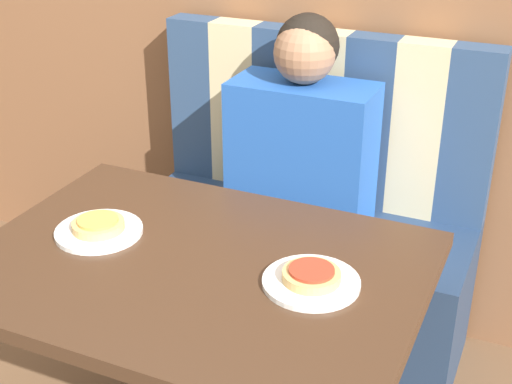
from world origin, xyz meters
TOP-DOWN VIEW (x-y plane):
  - booth_seat at (0.00, 0.69)m, footprint 1.09×0.48m
  - booth_backrest at (-0.00, 0.88)m, footprint 1.09×0.10m
  - dining_table at (0.00, 0.00)m, footprint 1.03×0.75m
  - person at (0.00, 0.69)m, footprint 0.43×0.22m
  - plate_left at (-0.27, 0.02)m, footprint 0.21×0.21m
  - plate_right at (0.27, 0.02)m, footprint 0.21×0.21m
  - pizza_left at (-0.27, 0.02)m, footprint 0.13×0.13m
  - pizza_right at (0.27, 0.02)m, footprint 0.13×0.13m

SIDE VIEW (x-z plane):
  - booth_seat at x=0.00m, z-range 0.00..0.49m
  - dining_table at x=0.00m, z-range 0.27..0.98m
  - plate_left at x=-0.27m, z-range 0.72..0.73m
  - plate_right at x=0.27m, z-range 0.72..0.73m
  - pizza_left at x=-0.27m, z-range 0.73..0.75m
  - pizza_right at x=0.27m, z-range 0.73..0.75m
  - booth_backrest at x=0.00m, z-range 0.49..1.05m
  - person at x=0.00m, z-range 0.47..1.11m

